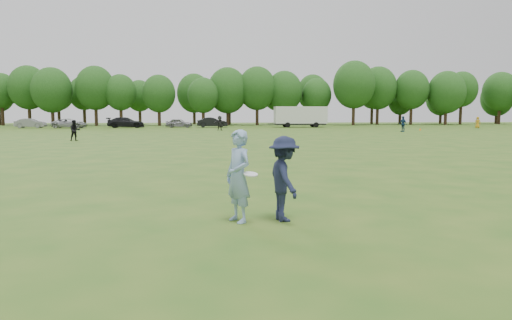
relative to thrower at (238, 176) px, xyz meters
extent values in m
plane|color=#295618|center=(0.24, 0.30, -0.89)|extent=(200.00, 200.00, 0.00)
imported|color=#83A2CB|center=(0.00, 0.00, 0.00)|extent=(0.70, 0.78, 1.79)
imported|color=#1A203A|center=(0.90, 0.01, -0.06)|extent=(0.77, 1.16, 1.66)
imported|color=black|center=(-10.80, 27.81, -0.09)|extent=(0.97, 0.88, 1.61)
imported|color=navy|center=(22.03, 42.44, 0.01)|extent=(0.82, 1.15, 1.81)
imported|color=#C18616|center=(38.44, 53.99, -0.06)|extent=(0.97, 0.92, 1.67)
imported|color=#242424|center=(0.92, 48.92, 0.03)|extent=(1.80, 1.02, 1.85)
imported|color=slate|center=(-26.43, 61.34, -0.20)|extent=(4.25, 1.55, 1.39)
imported|color=#9A9B9F|center=(-20.67, 60.57, -0.22)|extent=(4.92, 2.33, 1.36)
imported|color=black|center=(-12.76, 61.23, -0.11)|extent=(5.46, 2.32, 1.57)
imported|color=slate|center=(-4.92, 61.28, -0.22)|extent=(4.06, 1.83, 1.35)
imported|color=black|center=(0.10, 61.61, -0.13)|extent=(4.67, 1.69, 1.53)
cone|color=orange|center=(26.09, 46.44, -0.74)|extent=(0.28, 0.28, 0.30)
cylinder|color=white|center=(0.22, -0.22, 0.06)|extent=(0.28, 0.28, 0.09)
cube|color=white|center=(13.66, 60.94, 1.01)|extent=(8.00, 2.50, 2.60)
cube|color=black|center=(13.66, 60.94, -0.39)|extent=(7.60, 2.30, 0.25)
cylinder|color=black|center=(11.46, 59.69, -0.49)|extent=(0.80, 0.25, 0.80)
cylinder|color=black|center=(11.46, 62.19, -0.49)|extent=(0.80, 0.25, 0.80)
cylinder|color=black|center=(15.86, 59.69, -0.49)|extent=(0.80, 0.25, 0.80)
cylinder|color=black|center=(15.86, 62.19, -0.49)|extent=(0.80, 0.25, 0.80)
cube|color=#333333|center=(9.26, 60.94, -0.34)|extent=(1.20, 0.15, 0.12)
cylinder|color=#332114|center=(-37.35, 78.09, 1.06)|extent=(0.56, 0.56, 3.91)
ellipsoid|color=#1D4316|center=(-37.35, 78.09, 5.34)|extent=(5.47, 5.47, 6.29)
cylinder|color=#332114|center=(-32.05, 76.33, 1.02)|extent=(0.56, 0.56, 3.83)
ellipsoid|color=#1D4316|center=(-32.05, 76.33, 5.81)|extent=(6.75, 6.75, 7.76)
cylinder|color=#332114|center=(-27.14, 73.37, 0.73)|extent=(0.56, 0.56, 3.25)
ellipsoid|color=#1D4316|center=(-27.14, 73.37, 5.23)|extent=(6.76, 6.76, 7.78)
cylinder|color=#332114|center=(-19.98, 73.78, 0.96)|extent=(0.56, 0.56, 3.71)
ellipsoid|color=#1D4316|center=(-19.98, 73.78, 5.65)|extent=(6.68, 6.68, 7.68)
cylinder|color=#332114|center=(-15.66, 73.39, 0.83)|extent=(0.56, 0.56, 3.46)
ellipsoid|color=#1D4316|center=(-15.66, 73.39, 4.89)|extent=(5.49, 5.49, 6.31)
cylinder|color=#332114|center=(-9.07, 73.25, 0.68)|extent=(0.56, 0.56, 3.14)
ellipsoid|color=#1D4316|center=(-9.07, 73.25, 4.70)|extent=(5.78, 5.78, 6.64)
cylinder|color=#332114|center=(-1.36, 72.99, 0.61)|extent=(0.56, 0.56, 3.01)
ellipsoid|color=#1D4316|center=(-1.36, 72.99, 4.44)|extent=(5.46, 5.46, 6.28)
cylinder|color=#332114|center=(3.07, 75.37, 0.72)|extent=(0.56, 0.56, 3.23)
ellipsoid|color=#1D4316|center=(3.07, 75.37, 5.43)|extent=(7.29, 7.29, 8.38)
cylinder|color=#332114|center=(8.48, 75.28, 0.99)|extent=(0.56, 0.56, 3.77)
ellipsoid|color=#1D4316|center=(8.48, 75.28, 5.83)|extent=(6.95, 6.95, 8.00)
cylinder|color=#332114|center=(13.62, 75.86, 0.77)|extent=(0.56, 0.56, 3.33)
ellipsoid|color=#1D4316|center=(13.62, 75.86, 5.28)|extent=(6.71, 6.71, 7.71)
cylinder|color=#332114|center=(19.82, 76.11, 0.71)|extent=(0.56, 0.56, 3.22)
ellipsoid|color=#1D4316|center=(19.82, 76.11, 4.68)|extent=(5.54, 5.54, 6.37)
cylinder|color=#332114|center=(26.08, 73.17, 1.18)|extent=(0.56, 0.56, 4.15)
ellipsoid|color=#1D4316|center=(26.08, 73.17, 6.48)|extent=(7.59, 7.59, 8.73)
cylinder|color=#332114|center=(31.97, 76.69, 1.08)|extent=(0.56, 0.56, 3.95)
ellipsoid|color=#1D4316|center=(31.97, 76.69, 6.09)|extent=(7.16, 7.16, 8.24)
cylinder|color=#332114|center=(38.10, 75.31, 1.05)|extent=(0.56, 0.56, 3.90)
ellipsoid|color=#1D4316|center=(38.10, 75.31, 5.76)|extent=(6.49, 6.49, 7.46)
cylinder|color=#332114|center=(44.41, 74.08, 0.68)|extent=(0.56, 0.56, 3.16)
ellipsoid|color=#1D4316|center=(44.41, 74.08, 5.23)|extent=(6.99, 6.99, 8.04)
cylinder|color=#332114|center=(48.80, 76.50, 1.25)|extent=(0.56, 0.56, 4.29)
ellipsoid|color=#1D4316|center=(48.80, 76.50, 5.96)|extent=(6.02, 6.02, 6.93)
cylinder|color=#332114|center=(57.94, 78.06, 0.94)|extent=(0.56, 0.56, 3.68)
ellipsoid|color=#1D4316|center=(57.94, 78.06, 5.66)|extent=(6.78, 6.78, 7.80)
cylinder|color=#332114|center=(-29.48, 84.23, 0.92)|extent=(0.56, 0.56, 3.62)
ellipsoid|color=#1D4316|center=(-29.48, 84.23, 5.19)|extent=(5.80, 5.80, 6.67)
cylinder|color=#332114|center=(-24.00, 81.69, 0.91)|extent=(0.56, 0.56, 3.61)
ellipsoid|color=#1D4316|center=(-24.00, 81.69, 5.09)|extent=(5.58, 5.58, 6.42)
cylinder|color=#332114|center=(-13.70, 82.23, 0.75)|extent=(0.56, 0.56, 3.29)
ellipsoid|color=#1D4316|center=(-13.70, 82.23, 4.65)|extent=(5.30, 5.30, 6.09)
cylinder|color=#332114|center=(-3.25, 83.69, 0.75)|extent=(0.56, 0.56, 3.28)
ellipsoid|color=#1D4316|center=(-3.25, 83.69, 5.27)|extent=(6.78, 6.78, 7.79)
cylinder|color=#332114|center=(3.70, 82.15, 0.66)|extent=(0.56, 0.56, 3.11)
ellipsoid|color=#1D4316|center=(3.70, 82.15, 4.49)|extent=(5.34, 5.34, 6.14)
cylinder|color=#332114|center=(13.12, 83.56, 0.85)|extent=(0.56, 0.56, 3.50)
ellipsoid|color=#1D4316|center=(13.12, 83.56, 4.65)|extent=(4.82, 4.82, 5.54)
cylinder|color=#332114|center=(20.90, 84.16, 1.00)|extent=(0.56, 0.56, 3.80)
ellipsoid|color=#1D4316|center=(20.90, 84.16, 5.60)|extent=(6.34, 6.34, 7.29)
cylinder|color=#332114|center=(32.96, 82.41, 1.03)|extent=(0.56, 0.56, 3.84)
ellipsoid|color=#1D4316|center=(32.96, 82.41, 5.11)|extent=(5.09, 5.09, 5.86)
cylinder|color=#332114|center=(38.50, 81.25, 0.39)|extent=(0.56, 0.56, 2.58)
ellipsoid|color=#1D4316|center=(38.50, 81.25, 3.75)|extent=(4.86, 4.86, 5.59)
cylinder|color=#332114|center=(47.97, 82.68, 0.42)|extent=(0.56, 0.56, 2.62)
ellipsoid|color=#1D4316|center=(47.97, 82.68, 4.33)|extent=(6.11, 6.11, 7.02)
cylinder|color=#332114|center=(59.53, 81.35, 0.38)|extent=(0.56, 0.56, 2.54)
ellipsoid|color=#1D4316|center=(59.53, 81.35, 4.40)|extent=(6.47, 6.47, 7.44)
camera|label=1|loc=(-0.57, -8.67, 1.19)|focal=32.00mm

